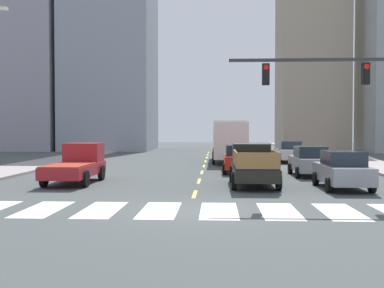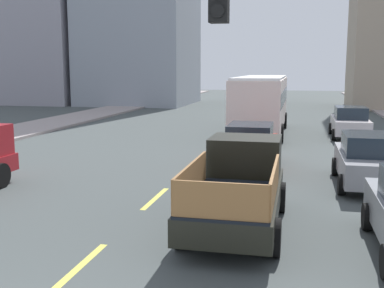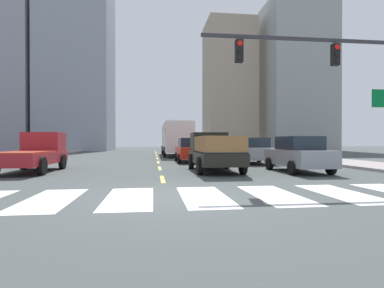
% 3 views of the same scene
% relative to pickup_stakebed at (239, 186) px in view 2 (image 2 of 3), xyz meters
% --- Properties ---
extents(lane_dash_0, '(0.16, 2.40, 0.01)m').
position_rel_pickup_stakebed_xyz_m(lane_dash_0, '(-2.66, -3.35, -0.93)').
color(lane_dash_0, '#D4CB4C').
rests_on(lane_dash_0, ground).
extents(lane_dash_1, '(0.16, 2.40, 0.01)m').
position_rel_pickup_stakebed_xyz_m(lane_dash_1, '(-2.66, 1.65, -0.93)').
color(lane_dash_1, '#D4CB4C').
rests_on(lane_dash_1, ground).
extents(lane_dash_2, '(0.16, 2.40, 0.01)m').
position_rel_pickup_stakebed_xyz_m(lane_dash_2, '(-2.66, 6.65, -0.93)').
color(lane_dash_2, '#D4CB4C').
rests_on(lane_dash_2, ground).
extents(lane_dash_3, '(0.16, 2.40, 0.01)m').
position_rel_pickup_stakebed_xyz_m(lane_dash_3, '(-2.66, 11.65, -0.93)').
color(lane_dash_3, '#D4CB4C').
rests_on(lane_dash_3, ground).
extents(lane_dash_4, '(0.16, 2.40, 0.01)m').
position_rel_pickup_stakebed_xyz_m(lane_dash_4, '(-2.66, 16.65, -0.93)').
color(lane_dash_4, '#D4CB4C').
rests_on(lane_dash_4, ground).
extents(lane_dash_5, '(0.16, 2.40, 0.01)m').
position_rel_pickup_stakebed_xyz_m(lane_dash_5, '(-2.66, 21.65, -0.93)').
color(lane_dash_5, '#D4CB4C').
rests_on(lane_dash_5, ground).
extents(lane_dash_6, '(0.16, 2.40, 0.01)m').
position_rel_pickup_stakebed_xyz_m(lane_dash_6, '(-2.66, 26.65, -0.93)').
color(lane_dash_6, '#D4CB4C').
rests_on(lane_dash_6, ground).
extents(lane_dash_7, '(0.16, 2.40, 0.01)m').
position_rel_pickup_stakebed_xyz_m(lane_dash_7, '(-2.66, 31.65, -0.93)').
color(lane_dash_7, '#D4CB4C').
rests_on(lane_dash_7, ground).
extents(pickup_stakebed, '(2.18, 5.20, 1.96)m').
position_rel_pickup_stakebed_xyz_m(pickup_stakebed, '(0.00, 0.00, 0.00)').
color(pickup_stakebed, black).
rests_on(pickup_stakebed, ground).
extents(city_bus, '(2.72, 10.80, 3.32)m').
position_rel_pickup_stakebed_xyz_m(city_bus, '(-0.71, 16.13, 1.02)').
color(city_bus, silver).
rests_on(city_bus, ground).
extents(sedan_far, '(2.02, 4.40, 1.72)m').
position_rel_pickup_stakebed_xyz_m(sedan_far, '(3.60, 4.58, -0.08)').
color(sedan_far, gray).
rests_on(sedan_far, ground).
extents(sedan_near_right, '(2.02, 4.40, 1.72)m').
position_rel_pickup_stakebed_xyz_m(sedan_near_right, '(4.13, 15.81, -0.08)').
color(sedan_near_right, silver).
rests_on(sedan_near_right, ground).
extents(sedan_near_left, '(2.02, 4.40, 1.72)m').
position_rel_pickup_stakebed_xyz_m(sedan_near_left, '(-0.38, 6.48, -0.08)').
color(sedan_near_left, red).
rests_on(sedan_near_left, ground).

